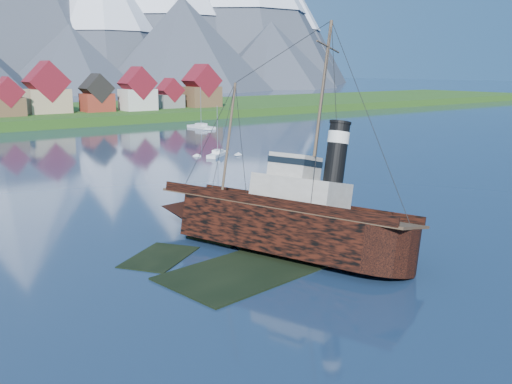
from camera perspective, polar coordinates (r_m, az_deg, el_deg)
ground at (r=56.40m, az=1.44°, el=-6.37°), size 1400.00×1400.00×0.00m
shoal at (r=59.16m, az=1.51°, el=-5.83°), size 31.71×21.24×1.14m
tugboat_wreck at (r=57.97m, az=1.48°, el=-2.70°), size 7.13×30.72×24.35m
sailboat_d at (r=119.40m, az=-3.84°, el=3.74°), size 7.59×6.34×10.88m
sailboat_e at (r=174.43m, az=-5.50°, el=6.45°), size 3.74×11.23×12.79m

